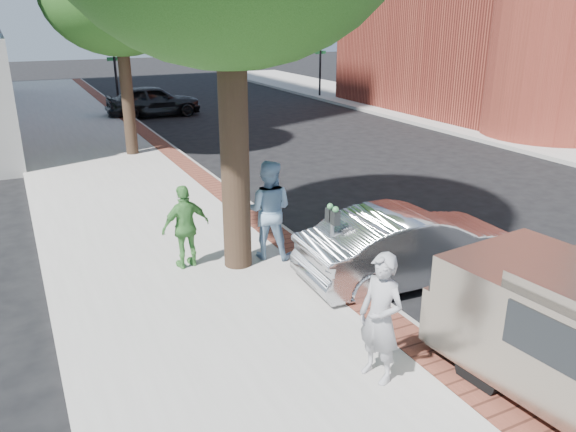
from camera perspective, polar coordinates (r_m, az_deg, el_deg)
ground at (r=9.55m, az=2.61°, el=-9.29°), size 120.00×120.00×0.00m
sidewalk at (r=16.16m, az=-16.05°, el=2.58°), size 5.00×60.00×0.15m
brick_strip at (r=16.63m, az=-8.64°, el=3.90°), size 0.60×60.00×0.01m
curb at (r=16.76m, az=-7.49°, el=3.80°), size 0.10×60.00×0.15m
sidewalk_far at (r=24.49m, az=23.98°, el=7.34°), size 5.00×60.00×0.15m
signal_near at (r=29.80m, az=-17.17°, el=14.33°), size 0.70×0.15×3.80m
signal_far at (r=33.74m, az=3.30°, el=15.68°), size 0.70×0.15×3.80m
parking_meter at (r=9.60m, az=4.52°, el=-1.25°), size 0.12×0.32×1.47m
person_gray at (r=7.30m, az=9.40°, el=-10.20°), size 0.57×0.72×1.75m
person_officer at (r=10.75m, az=-1.99°, el=0.64°), size 1.19×1.14×1.94m
person_green at (r=10.54m, az=-10.34°, el=-1.07°), size 0.98×0.52×1.59m
sedan_silver at (r=10.45m, az=12.34°, el=-2.92°), size 4.23×1.65×1.37m
bg_car at (r=28.24m, az=-13.52°, el=11.33°), size 4.45×1.86×1.51m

